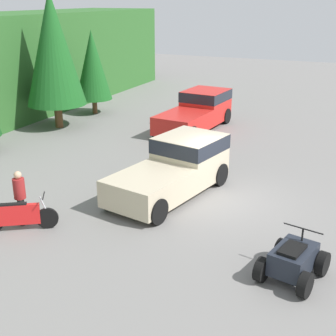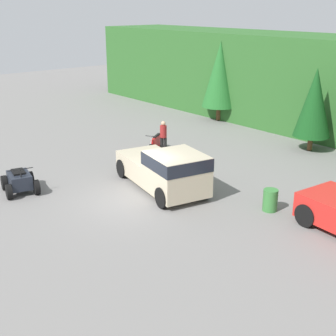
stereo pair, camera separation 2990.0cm
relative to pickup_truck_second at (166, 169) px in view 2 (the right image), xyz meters
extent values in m
plane|color=slate|center=(0.05, -1.67, -1.01)|extent=(80.00, 80.00, 0.00)
cylinder|color=brown|center=(-7.81, 11.30, -0.53)|extent=(0.32, 0.32, 0.97)
cone|color=#236628|center=(-7.81, 11.30, 2.18)|extent=(2.38, 2.38, 4.43)
cylinder|color=brown|center=(0.52, 10.00, -0.60)|extent=(0.27, 0.27, 0.82)
cone|color=#144719|center=(0.52, 10.00, 1.68)|extent=(2.01, 2.01, 3.74)
cylinder|color=black|center=(5.92, 1.71, -0.58)|extent=(0.88, 0.36, 0.86)
cube|color=beige|center=(0.87, -0.18, 0.07)|extent=(2.68, 2.53, 1.68)
cube|color=#1E232D|center=(0.87, -0.18, 0.62)|extent=(2.70, 2.56, 0.54)
cube|color=beige|center=(-1.64, 0.33, -0.31)|extent=(3.18, 2.64, 0.93)
cylinder|color=black|center=(1.65, 0.66, -0.58)|extent=(0.90, 0.45, 0.86)
cylinder|color=black|center=(1.26, -1.25, -0.58)|extent=(0.90, 0.45, 0.86)
cylinder|color=black|center=(-2.27, 1.46, -0.58)|extent=(0.90, 0.45, 0.86)
cylinder|color=black|center=(-2.66, -0.45, -0.58)|extent=(0.90, 0.45, 0.86)
cylinder|color=black|center=(-4.32, 2.53, -0.67)|extent=(0.45, 0.62, 0.68)
cylinder|color=black|center=(-5.21, 3.90, -0.67)|extent=(0.45, 0.62, 0.68)
cube|color=red|center=(-4.76, 3.21, -0.48)|extent=(0.80, 1.12, 0.65)
cylinder|color=#B7B7BC|center=(-4.35, 2.57, -0.29)|extent=(0.20, 0.27, 0.74)
cylinder|color=black|center=(-4.35, 2.57, 0.09)|extent=(0.52, 0.36, 0.04)
cube|color=black|center=(-4.87, 3.39, -0.13)|extent=(0.61, 0.83, 0.06)
cylinder|color=black|center=(-3.30, -4.49, -0.69)|extent=(0.67, 0.36, 0.64)
cylinder|color=black|center=(-3.55, -5.59, -0.69)|extent=(0.67, 0.36, 0.64)
cylinder|color=black|center=(-4.47, -4.22, -0.69)|extent=(0.67, 0.36, 0.64)
cylinder|color=black|center=(-4.72, -5.33, -0.69)|extent=(0.67, 0.36, 0.64)
cube|color=#1E232D|center=(-4.01, -4.91, -0.47)|extent=(1.51, 1.15, 0.60)
cylinder|color=black|center=(-3.52, -5.02, 0.00)|extent=(0.06, 0.06, 0.35)
cylinder|color=black|center=(-3.52, -5.02, 0.18)|extent=(0.27, 1.04, 0.04)
cube|color=black|center=(-4.15, -4.88, -0.13)|extent=(0.87, 0.66, 0.08)
cylinder|color=black|center=(-4.30, 3.51, -0.57)|extent=(0.25, 0.25, 0.88)
cylinder|color=black|center=(-4.47, 3.40, -0.57)|extent=(0.25, 0.25, 0.88)
cylinder|color=maroon|center=(-4.38, 3.46, 0.19)|extent=(0.50, 0.50, 0.66)
sphere|color=tan|center=(-4.38, 3.46, 0.64)|extent=(0.33, 0.33, 0.24)
cylinder|color=#387A38|center=(4.20, 1.82, -0.57)|extent=(0.58, 0.58, 0.88)
camera|label=1|loc=(-14.74, -6.18, 5.78)|focal=50.00mm
camera|label=2|loc=(14.54, -12.15, 6.70)|focal=50.00mm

